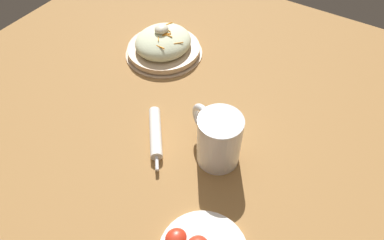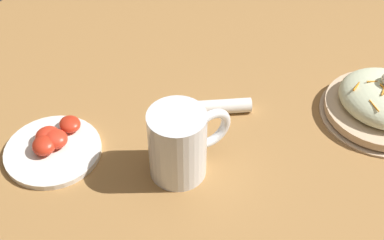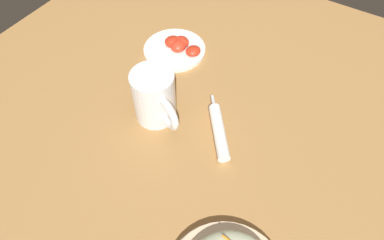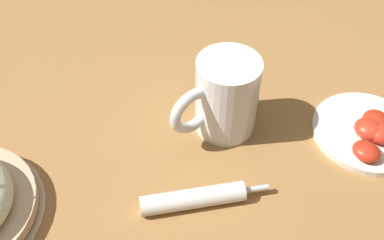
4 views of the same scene
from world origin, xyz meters
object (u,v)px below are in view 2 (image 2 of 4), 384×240
napkin_roll (212,107)px  salad_plate (384,103)px  beer_mug (179,146)px  tomato_plate (53,146)px

napkin_roll → salad_plate: bearing=-148.4°
beer_mug → napkin_roll: size_ratio=0.95×
tomato_plate → beer_mug: bearing=-158.5°
beer_mug → tomato_plate: 0.24m
beer_mug → napkin_roll: bearing=-79.9°
beer_mug → tomato_plate: (0.22, 0.09, -0.05)m
salad_plate → napkin_roll: 0.33m
napkin_roll → beer_mug: bearing=100.1°
napkin_roll → tomato_plate: size_ratio=0.89×
napkin_roll → tomato_plate: 0.31m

